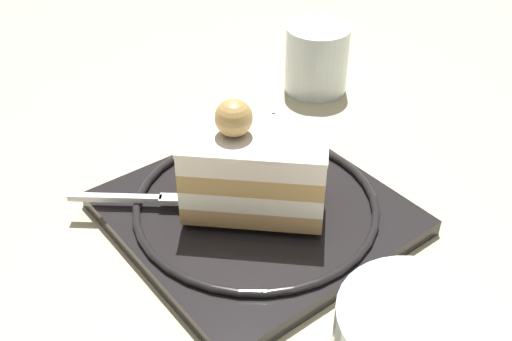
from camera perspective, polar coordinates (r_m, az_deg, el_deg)
name	(u,v)px	position (r m, az deg, el deg)	size (l,w,h in m)	color
ground_plane	(294,215)	(0.51, 3.52, -4.13)	(2.40, 2.40, 0.00)	#B8AF88
dessert_plate	(256,210)	(0.50, 0.00, -3.73)	(0.24, 0.24, 0.02)	black
cake_slice	(254,169)	(0.47, -0.21, 0.17)	(0.12, 0.11, 0.09)	tan
fork	(147,199)	(0.50, -10.03, -2.60)	(0.10, 0.08, 0.00)	silver
drink_glass_near	(317,61)	(0.67, 5.64, 10.08)	(0.07, 0.07, 0.07)	silver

